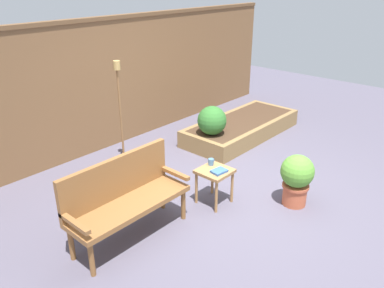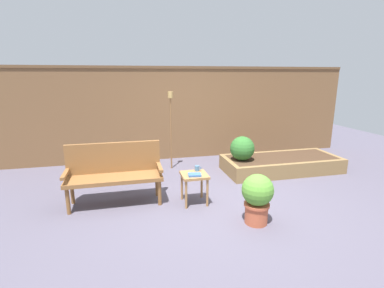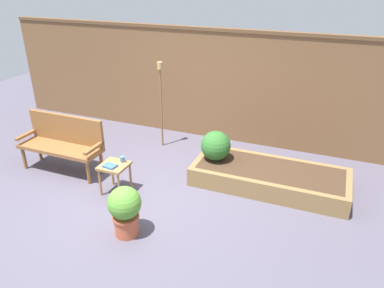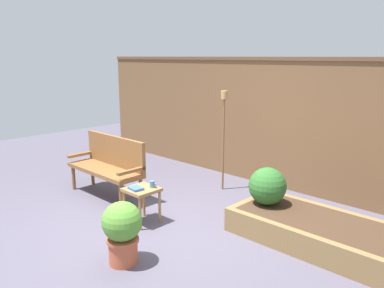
{
  "view_description": "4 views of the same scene",
  "coord_description": "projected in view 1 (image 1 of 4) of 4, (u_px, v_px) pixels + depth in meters",
  "views": [
    {
      "loc": [
        -3.73,
        -2.63,
        2.77
      ],
      "look_at": [
        -0.24,
        0.5,
        0.69
      ],
      "focal_mm": 36.11,
      "sensor_mm": 36.0,
      "label": 1
    },
    {
      "loc": [
        -1.27,
        -3.95,
        1.97
      ],
      "look_at": [
        -0.24,
        0.41,
        0.87
      ],
      "focal_mm": 26.48,
      "sensor_mm": 36.0,
      "label": 2
    },
    {
      "loc": [
        2.59,
        -3.95,
        3.11
      ],
      "look_at": [
        0.6,
        0.98,
        0.57
      ],
      "focal_mm": 34.24,
      "sensor_mm": 36.0,
      "label": 3
    },
    {
      "loc": [
        3.53,
        -2.95,
        2.17
      ],
      "look_at": [
        -0.14,
        0.86,
        0.97
      ],
      "focal_mm": 36.23,
      "sensor_mm": 36.0,
      "label": 4
    }
  ],
  "objects": [
    {
      "name": "ground_plane",
      "position": [
        231.0,
        195.0,
        5.26
      ],
      "size": [
        14.0,
        14.0,
        0.0
      ],
      "primitive_type": "plane",
      "color": "#514C5B"
    },
    {
      "name": "tiki_torch",
      "position": [
        119.0,
        95.0,
        5.67
      ],
      "size": [
        0.1,
        0.1,
        1.64
      ],
      "color": "brown",
      "rests_on": "ground_plane"
    },
    {
      "name": "book_on_table",
      "position": [
        219.0,
        171.0,
        4.84
      ],
      "size": [
        0.21,
        0.17,
        0.03
      ],
      "primitive_type": "cube",
      "rotation": [
        0.0,
        0.0,
        -0.13
      ],
      "color": "#38609E",
      "rests_on": "side_table"
    },
    {
      "name": "garden_bench",
      "position": [
        124.0,
        193.0,
        4.26
      ],
      "size": [
        1.44,
        0.48,
        0.94
      ],
      "color": "brown",
      "rests_on": "ground_plane"
    },
    {
      "name": "raised_planter_bed",
      "position": [
        242.0,
        128.0,
        7.15
      ],
      "size": [
        2.4,
        1.0,
        0.3
      ],
      "color": "olive",
      "rests_on": "ground_plane"
    },
    {
      "name": "potted_boxwood",
      "position": [
        297.0,
        177.0,
        4.91
      ],
      "size": [
        0.43,
        0.43,
        0.69
      ],
      "color": "#B75638",
      "rests_on": "ground_plane"
    },
    {
      "name": "shrub_near_bench",
      "position": [
        212.0,
        121.0,
        6.37
      ],
      "size": [
        0.48,
        0.48,
        0.48
      ],
      "color": "brown",
      "rests_on": "raised_planter_bed"
    },
    {
      "name": "side_table",
      "position": [
        215.0,
        176.0,
        4.94
      ],
      "size": [
        0.4,
        0.4,
        0.48
      ],
      "color": "#9E7042",
      "rests_on": "ground_plane"
    },
    {
      "name": "cup_on_table",
      "position": [
        211.0,
        162.0,
        5.02
      ],
      "size": [
        0.11,
        0.07,
        0.09
      ],
      "color": "teal",
      "rests_on": "side_table"
    },
    {
      "name": "fence_back",
      "position": [
        107.0,
        84.0,
        6.41
      ],
      "size": [
        8.4,
        0.14,
        2.16
      ],
      "color": "brown",
      "rests_on": "ground_plane"
    }
  ]
}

